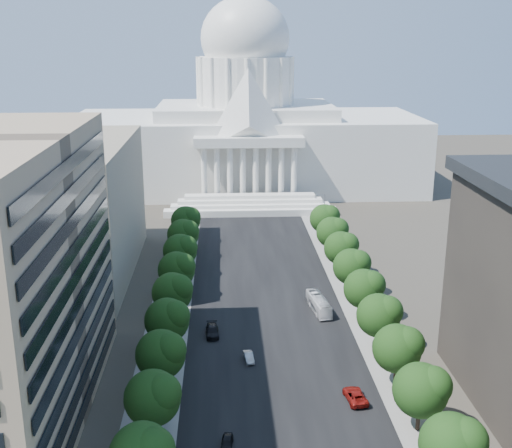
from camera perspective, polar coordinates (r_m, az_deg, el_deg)
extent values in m
cube|color=black|center=(139.72, 0.58, -5.47)|extent=(30.00, 260.00, 0.01)
cube|color=gray|center=(139.89, -7.25, -5.58)|extent=(8.00, 260.00, 0.02)
cube|color=gray|center=(142.12, 8.28, -5.26)|extent=(8.00, 260.00, 0.02)
cube|color=white|center=(227.95, -0.92, 6.46)|extent=(120.00, 50.00, 25.00)
cube|color=white|center=(225.87, -0.94, 10.09)|extent=(60.00, 40.00, 4.00)
cube|color=white|center=(200.01, -0.64, 7.37)|extent=(34.00, 8.00, 3.00)
cylinder|color=white|center=(224.96, -0.95, 12.62)|extent=(32.00, 32.00, 16.00)
ellipsoid|color=white|center=(224.44, -0.97, 16.19)|extent=(30.00, 30.00, 27.60)
cube|color=gray|center=(149.58, -18.34, 1.22)|extent=(38.00, 52.00, 30.00)
cylinder|color=#33261C|center=(91.38, -9.06, -17.52)|extent=(0.56, 0.56, 2.94)
sphere|color=black|center=(88.85, -9.20, -15.01)|extent=(7.60, 7.60, 7.60)
sphere|color=black|center=(87.48, -8.39, -14.64)|extent=(5.32, 5.32, 5.32)
cylinder|color=#33261C|center=(101.49, -8.37, -13.74)|extent=(0.56, 0.56, 2.94)
sphere|color=black|center=(99.22, -8.48, -11.39)|extent=(7.60, 7.60, 7.60)
sphere|color=black|center=(97.90, -7.76, -11.01)|extent=(5.32, 5.32, 5.32)
cylinder|color=#33261C|center=(111.98, -7.83, -10.65)|extent=(0.56, 0.56, 2.94)
sphere|color=black|center=(109.93, -7.92, -8.47)|extent=(7.60, 7.60, 7.60)
sphere|color=black|center=(108.65, -7.27, -8.09)|extent=(5.32, 5.32, 5.32)
cylinder|color=#33261C|center=(122.75, -7.39, -8.10)|extent=(0.56, 0.56, 2.94)
sphere|color=black|center=(120.87, -7.47, -6.07)|extent=(7.60, 7.60, 7.60)
sphere|color=black|center=(119.64, -6.88, -5.70)|extent=(5.32, 5.32, 5.32)
cylinder|color=#33261C|center=(133.72, -7.02, -5.96)|extent=(0.56, 0.56, 2.94)
sphere|color=black|center=(132.01, -7.09, -4.07)|extent=(7.60, 7.60, 7.60)
sphere|color=black|center=(130.81, -6.55, -3.71)|extent=(5.32, 5.32, 5.32)
cylinder|color=#33261C|center=(144.86, -6.72, -4.14)|extent=(0.56, 0.56, 2.94)
sphere|color=black|center=(143.28, -6.78, -2.39)|extent=(7.60, 7.60, 7.60)
sphere|color=black|center=(142.11, -6.28, -2.04)|extent=(5.32, 5.32, 5.32)
cylinder|color=#33261C|center=(156.13, -6.45, -2.59)|extent=(0.56, 0.56, 2.94)
sphere|color=black|center=(154.66, -6.51, -0.95)|extent=(7.60, 7.60, 7.60)
sphere|color=black|center=(153.52, -6.04, -0.62)|extent=(5.32, 5.32, 5.32)
cylinder|color=#33261C|center=(167.49, -6.23, -1.25)|extent=(0.56, 0.56, 2.94)
sphere|color=black|center=(166.13, -6.28, 0.30)|extent=(7.60, 7.60, 7.60)
sphere|color=black|center=(165.01, -5.84, 0.61)|extent=(5.32, 5.32, 5.32)
sphere|color=black|center=(82.62, 16.95, -18.25)|extent=(7.60, 7.60, 7.60)
sphere|color=black|center=(81.84, 18.12, -17.77)|extent=(5.32, 5.32, 5.32)
cylinder|color=#33261C|center=(94.58, 14.20, -16.57)|extent=(0.56, 0.56, 2.94)
sphere|color=black|center=(92.14, 14.41, -14.11)|extent=(7.60, 7.60, 7.60)
sphere|color=black|center=(91.34, 15.42, -13.66)|extent=(5.32, 5.32, 5.32)
cylinder|color=#33261C|center=(104.38, 12.26, -13.05)|extent=(0.56, 0.56, 2.94)
sphere|color=black|center=(102.18, 12.42, -10.75)|extent=(7.60, 7.60, 7.60)
sphere|color=black|center=(101.37, 13.31, -10.32)|extent=(5.32, 5.32, 5.32)
cylinder|color=#33261C|center=(114.61, 10.71, -10.13)|extent=(0.56, 0.56, 2.94)
sphere|color=black|center=(112.60, 10.84, -7.99)|extent=(7.60, 7.60, 7.60)
sphere|color=black|center=(111.79, 11.63, -7.58)|extent=(5.32, 5.32, 5.32)
cylinder|color=#33261C|center=(125.15, 9.43, -7.69)|extent=(0.56, 0.56, 2.94)
sphere|color=black|center=(123.31, 9.53, -5.70)|extent=(7.60, 7.60, 7.60)
sphere|color=black|center=(122.49, 10.25, -5.31)|extent=(5.32, 5.32, 5.32)
cylinder|color=#33261C|center=(135.93, 8.37, -5.63)|extent=(0.56, 0.56, 2.94)
sphere|color=black|center=(134.24, 8.45, -3.77)|extent=(7.60, 7.60, 7.60)
sphere|color=black|center=(133.42, 9.10, -3.41)|extent=(5.32, 5.32, 5.32)
cylinder|color=#33261C|center=(146.90, 7.47, -3.87)|extent=(0.56, 0.56, 2.94)
sphere|color=black|center=(145.34, 7.54, -2.14)|extent=(7.60, 7.60, 7.60)
sphere|color=black|center=(144.52, 8.13, -1.79)|extent=(5.32, 5.32, 5.32)
cylinder|color=#33261C|center=(158.02, 6.70, -2.36)|extent=(0.56, 0.56, 2.94)
sphere|color=black|center=(156.57, 6.76, -0.74)|extent=(7.60, 7.60, 7.60)
sphere|color=black|center=(155.75, 7.30, -0.41)|extent=(5.32, 5.32, 5.32)
cylinder|color=#33261C|center=(169.26, 6.03, -1.05)|extent=(0.56, 0.56, 2.94)
sphere|color=black|center=(167.91, 6.08, 0.48)|extent=(7.60, 7.60, 7.60)
sphere|color=black|center=(167.09, 6.58, 0.79)|extent=(5.32, 5.32, 5.32)
cylinder|color=gray|center=(92.92, 16.04, -15.17)|extent=(0.18, 0.18, 9.00)
cylinder|color=gray|center=(90.41, 15.53, -12.92)|extent=(2.40, 0.14, 0.14)
sphere|color=gray|center=(90.13, 14.84, -13.03)|extent=(0.44, 0.44, 0.44)
cylinder|color=gray|center=(113.90, 12.03, -8.69)|extent=(0.18, 0.18, 9.00)
cylinder|color=gray|center=(111.86, 11.56, -6.73)|extent=(2.40, 0.14, 0.14)
sphere|color=gray|center=(111.63, 11.01, -6.80)|extent=(0.44, 0.44, 0.44)
cylinder|color=gray|center=(136.25, 9.37, -4.25)|extent=(0.18, 0.18, 9.00)
cylinder|color=gray|center=(134.54, 8.96, -2.56)|extent=(2.40, 0.14, 0.14)
sphere|color=gray|center=(134.36, 8.50, -2.61)|extent=(0.44, 0.44, 0.44)
cylinder|color=gray|center=(159.38, 7.50, -1.08)|extent=(0.18, 0.18, 9.00)
cylinder|color=gray|center=(157.93, 7.13, 0.40)|extent=(2.40, 0.14, 0.14)
sphere|color=gray|center=(157.77, 6.74, 0.36)|extent=(0.44, 0.44, 0.44)
cylinder|color=gray|center=(183.01, 6.11, 1.28)|extent=(0.18, 0.18, 9.00)
cylinder|color=gray|center=(181.74, 5.78, 2.59)|extent=(2.40, 0.14, 0.14)
sphere|color=gray|center=(181.61, 5.43, 2.55)|extent=(0.44, 0.44, 0.44)
imported|color=black|center=(89.29, -2.60, -18.85)|extent=(1.95, 3.99, 1.31)
imported|color=#9FA1A7|center=(109.09, -0.65, -11.75)|extent=(1.92, 4.13, 1.31)
imported|color=maroon|center=(99.55, 8.81, -14.86)|extent=(3.34, 6.07, 1.61)
imported|color=black|center=(117.66, -3.91, -9.48)|extent=(2.60, 5.75, 1.63)
imported|color=silver|center=(127.34, 5.60, -7.09)|extent=(3.87, 10.89, 2.97)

